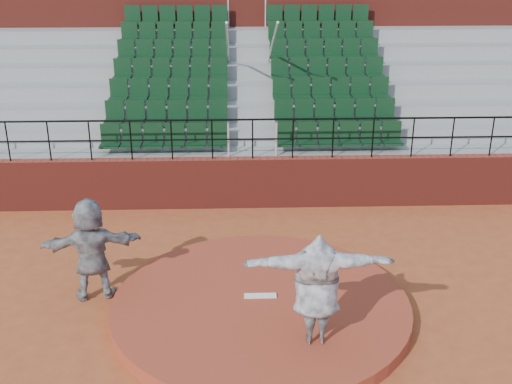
% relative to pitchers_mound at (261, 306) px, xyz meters
% --- Properties ---
extents(ground, '(90.00, 90.00, 0.00)m').
position_rel_pitchers_mound_xyz_m(ground, '(0.00, 0.00, -0.12)').
color(ground, '#A94C26').
rests_on(ground, ground).
extents(pitchers_mound, '(5.50, 5.50, 0.25)m').
position_rel_pitchers_mound_xyz_m(pitchers_mound, '(0.00, 0.00, 0.00)').
color(pitchers_mound, '#A33B24').
rests_on(pitchers_mound, ground).
extents(pitching_rubber, '(0.60, 0.15, 0.03)m').
position_rel_pitchers_mound_xyz_m(pitching_rubber, '(0.00, 0.15, 0.14)').
color(pitching_rubber, white).
rests_on(pitching_rubber, pitchers_mound).
extents(boundary_wall, '(24.00, 0.30, 1.30)m').
position_rel_pitchers_mound_xyz_m(boundary_wall, '(0.00, 5.00, 0.53)').
color(boundary_wall, maroon).
rests_on(boundary_wall, ground).
extents(wall_railing, '(24.04, 0.05, 1.03)m').
position_rel_pitchers_mound_xyz_m(wall_railing, '(0.00, 5.00, 1.90)').
color(wall_railing, black).
rests_on(wall_railing, boundary_wall).
extents(seating_deck, '(24.00, 5.97, 4.63)m').
position_rel_pitchers_mound_xyz_m(seating_deck, '(0.00, 8.65, 1.32)').
color(seating_deck, gray).
rests_on(seating_deck, ground).
extents(press_box_facade, '(24.00, 3.00, 7.10)m').
position_rel_pitchers_mound_xyz_m(press_box_facade, '(0.00, 12.60, 3.43)').
color(press_box_facade, maroon).
rests_on(press_box_facade, ground).
extents(pitcher, '(2.40, 0.66, 1.95)m').
position_rel_pitchers_mound_xyz_m(pitcher, '(0.85, -1.25, 1.10)').
color(pitcher, black).
rests_on(pitcher, pitchers_mound).
extents(fielder, '(1.96, 0.91, 2.03)m').
position_rel_pitchers_mound_xyz_m(fielder, '(-3.17, 0.69, 0.89)').
color(fielder, black).
rests_on(fielder, ground).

